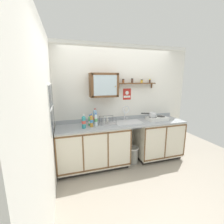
# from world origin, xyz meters

# --- Properties ---
(floor) EXTENTS (5.83, 5.83, 0.00)m
(floor) POSITION_xyz_m (0.00, 0.00, 0.00)
(floor) COLOR #9E9384
(floor) RESTS_ON ground
(back_wall) EXTENTS (3.43, 0.07, 2.60)m
(back_wall) POSITION_xyz_m (0.00, 0.76, 1.31)
(back_wall) COLOR silver
(back_wall) RESTS_ON ground
(side_wall_left) EXTENTS (0.05, 3.53, 2.60)m
(side_wall_left) POSITION_xyz_m (-1.44, -0.23, 1.30)
(side_wall_left) COLOR silver
(side_wall_left) RESTS_ON ground
(lower_cabinet_run) EXTENTS (1.47, 0.62, 0.90)m
(lower_cabinet_run) POSITION_xyz_m (-0.67, 0.43, 0.45)
(lower_cabinet_run) COLOR black
(lower_cabinet_run) RESTS_ON ground
(lower_cabinet_run_right) EXTENTS (1.05, 0.62, 0.90)m
(lower_cabinet_run_right) POSITION_xyz_m (0.88, 0.43, 0.45)
(lower_cabinet_run_right) COLOR black
(lower_cabinet_run_right) RESTS_ON ground
(countertop) EXTENTS (2.79, 0.64, 0.03)m
(countertop) POSITION_xyz_m (0.00, 0.43, 0.91)
(countertop) COLOR #9EA3A8
(countertop) RESTS_ON lower_cabinet_run
(backsplash) EXTENTS (2.79, 0.02, 0.08)m
(backsplash) POSITION_xyz_m (0.00, 0.72, 0.97)
(backsplash) COLOR #9EA3A8
(backsplash) RESTS_ON countertop
(sink) EXTENTS (0.59, 0.43, 0.46)m
(sink) POSITION_xyz_m (0.12, 0.47, 0.92)
(sink) COLOR silver
(sink) RESTS_ON countertop
(hot_plate_stove) EXTENTS (0.46, 0.28, 0.08)m
(hot_plate_stove) POSITION_xyz_m (0.84, 0.45, 0.96)
(hot_plate_stove) COLOR silver
(hot_plate_stove) RESTS_ON countertop
(saucepan) EXTENTS (0.33, 0.20, 0.10)m
(saucepan) POSITION_xyz_m (0.73, 0.47, 1.06)
(saucepan) COLOR silver
(saucepan) RESTS_ON hot_plate_stove
(bottle_water_blue_0) EXTENTS (0.09, 0.09, 0.33)m
(bottle_water_blue_0) POSITION_xyz_m (-0.59, 0.54, 1.08)
(bottle_water_blue_0) COLOR #8CB7E0
(bottle_water_blue_0) RESTS_ON countertop
(bottle_juice_amber_1) EXTENTS (0.06, 0.06, 0.26)m
(bottle_juice_amber_1) POSITION_xyz_m (-0.70, 0.37, 1.05)
(bottle_juice_amber_1) COLOR gold
(bottle_juice_amber_1) RESTS_ON countertop
(bottle_soda_green_2) EXTENTS (0.07, 0.07, 0.22)m
(bottle_soda_green_2) POSITION_xyz_m (-0.71, 0.48, 1.02)
(bottle_soda_green_2) COLOR #4CB266
(bottle_soda_green_2) RESTS_ON countertop
(bottle_detergent_teal_3) EXTENTS (0.08, 0.08, 0.27)m
(bottle_detergent_teal_3) POSITION_xyz_m (-0.86, 0.33, 1.05)
(bottle_detergent_teal_3) COLOR teal
(bottle_detergent_teal_3) RESTS_ON countertop
(bottle_water_clear_4) EXTENTS (0.07, 0.07, 0.26)m
(bottle_water_clear_4) POSITION_xyz_m (-0.60, 0.40, 1.05)
(bottle_water_clear_4) COLOR silver
(bottle_water_clear_4) RESTS_ON countertop
(dish_rack) EXTENTS (0.33, 0.24, 0.17)m
(dish_rack) POSITION_xyz_m (-0.36, 0.47, 0.96)
(dish_rack) COLOR #B2B2B7
(dish_rack) RESTS_ON countertop
(wall_cabinet) EXTENTS (0.59, 0.29, 0.49)m
(wall_cabinet) POSITION_xyz_m (-0.38, 0.60, 1.74)
(wall_cabinet) COLOR brown
(spice_shelf) EXTENTS (0.89, 0.14, 0.22)m
(spice_shelf) POSITION_xyz_m (0.39, 0.66, 1.77)
(spice_shelf) COLOR brown
(warning_sign) EXTENTS (0.19, 0.01, 0.25)m
(warning_sign) POSITION_xyz_m (0.19, 0.73, 1.52)
(warning_sign) COLOR #B2261E
(window) EXTENTS (0.03, 0.78, 0.80)m
(window) POSITION_xyz_m (-1.41, 0.22, 1.39)
(window) COLOR #262D38
(trash_bin) EXTENTS (0.26, 0.26, 0.37)m
(trash_bin) POSITION_xyz_m (0.21, 0.36, 0.19)
(trash_bin) COLOR gray
(trash_bin) RESTS_ON ground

